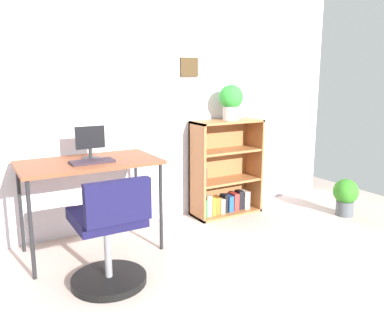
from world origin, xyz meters
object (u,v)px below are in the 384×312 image
Objects in this scene: desk at (89,168)px; monitor at (90,142)px; office_chair at (110,238)px; bookshelf_low at (224,173)px; keyboard at (92,162)px; potted_plant_floor at (346,195)px; potted_plant_on_shelf at (231,100)px.

monitor is at bearing 57.28° from desk.
bookshelf_low is at bearing 29.82° from office_chair.
keyboard is (0.00, -0.09, 0.07)m from desk.
desk is 0.21m from monitor.
potted_plant_floor is (2.49, -0.38, -0.55)m from keyboard.
bookshelf_low is (1.46, 0.32, -0.34)m from keyboard.
keyboard is at bearing -88.72° from desk.
office_chair is 0.81× the size of bookshelf_low.
monitor reaches higher than bookshelf_low.
monitor is 0.19m from keyboard.
potted_plant_on_shelf reaches higher than office_chair.
bookshelf_low is at bearing 7.37° from monitor.
potted_plant_on_shelf is 1.53m from potted_plant_floor.
potted_plant_floor is at bearing -11.92° from monitor.
monitor is 0.70× the size of potted_plant_floor.
bookshelf_low is at bearing 123.55° from potted_plant_on_shelf.
bookshelf_low reaches higher than potted_plant_floor.
keyboard is 0.42× the size of office_chair.
bookshelf_low reaches higher than keyboard.
keyboard is 0.69m from office_chair.
office_chair is (-0.06, -0.55, -0.42)m from keyboard.
potted_plant_on_shelf is at bearing 5.02° from monitor.
office_chair is at bearing -96.47° from keyboard.
potted_plant_floor is (1.03, -0.70, -0.21)m from bookshelf_low.
potted_plant_on_shelf reaches higher than keyboard.
keyboard is 0.34× the size of bookshelf_low.
potted_plant_on_shelf is at bearing 27.63° from office_chair.
keyboard reaches higher than potted_plant_floor.
potted_plant_floor is (2.50, -0.47, -0.48)m from desk.
bookshelf_low is at bearing 9.17° from desk.
monitor is 0.76× the size of potted_plant_on_shelf.
desk is 4.02× the size of monitor.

